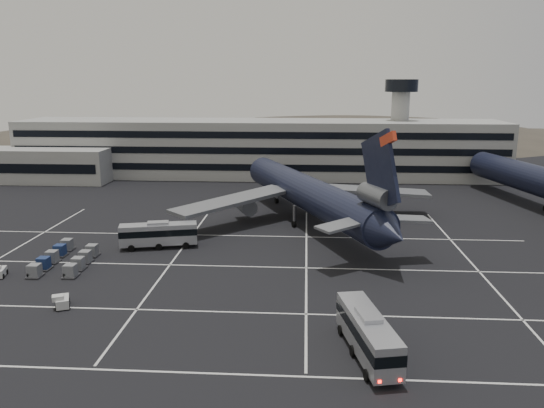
{
  "coord_description": "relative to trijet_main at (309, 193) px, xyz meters",
  "views": [
    {
      "loc": [
        11.73,
        -61.25,
        23.78
      ],
      "look_at": [
        6.58,
        18.81,
        5.0
      ],
      "focal_mm": 35.0,
      "sensor_mm": 36.0,
      "label": 1
    }
  ],
  "objects": [
    {
      "name": "ground",
      "position": [
        -12.3,
        -26.11,
        -5.25
      ],
      "size": [
        260.0,
        260.0,
        0.0
      ],
      "primitive_type": "plane",
      "color": "black",
      "rests_on": "ground"
    },
    {
      "name": "lane_markings",
      "position": [
        -11.35,
        -25.39,
        -5.24
      ],
      "size": [
        90.0,
        55.62,
        0.01
      ],
      "color": "silver",
      "rests_on": "ground"
    },
    {
      "name": "terminal",
      "position": [
        -15.24,
        45.03,
        1.68
      ],
      "size": [
        125.0,
        26.0,
        24.0
      ],
      "color": "gray",
      "rests_on": "ground"
    },
    {
      "name": "hills",
      "position": [
        5.7,
        143.89,
        -17.32
      ],
      "size": [
        352.0,
        180.0,
        44.0
      ],
      "color": "#38332B",
      "rests_on": "ground"
    },
    {
      "name": "trijet_main",
      "position": [
        0.0,
        0.0,
        0.0
      ],
      "size": [
        43.77,
        54.94,
        18.08
      ],
      "rotation": [
        0.0,
        0.0,
        0.4
      ],
      "color": "black",
      "rests_on": "ground"
    },
    {
      "name": "bus_near",
      "position": [
        5.08,
        -44.21,
        -3.03
      ],
      "size": [
        4.91,
        11.78,
        4.05
      ],
      "rotation": [
        0.0,
        0.0,
        0.2
      ],
      "color": "#9A9BA2",
      "rests_on": "ground"
    },
    {
      "name": "bus_far",
      "position": [
        -21.73,
        -14.85,
        -3.12
      ],
      "size": [
        11.32,
        5.06,
        3.9
      ],
      "rotation": [
        0.0,
        0.0,
        1.81
      ],
      "color": "#9A9BA2",
      "rests_on": "ground"
    },
    {
      "name": "tug_b",
      "position": [
        -26.4,
        -36.01,
        -4.58
      ],
      "size": [
        2.25,
        2.71,
        1.51
      ],
      "rotation": [
        0.0,
        0.0,
        0.42
      ],
      "color": "beige",
      "rests_on": "ground"
    },
    {
      "name": "uld_cluster",
      "position": [
        -32.17,
        -22.7,
        -4.45
      ],
      "size": [
        6.9,
        12.69,
        1.64
      ],
      "rotation": [
        0.0,
        0.0,
        0.06
      ],
      "color": "#2D2D30",
      "rests_on": "ground"
    }
  ]
}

